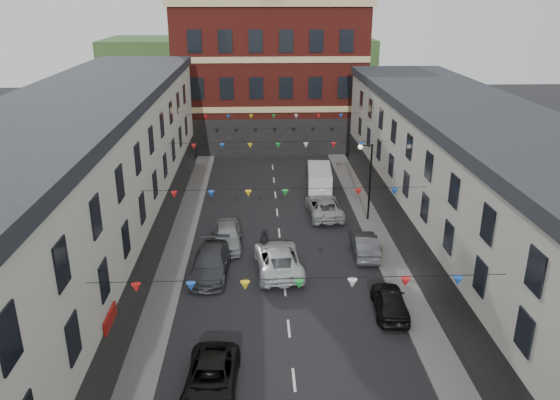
{
  "coord_description": "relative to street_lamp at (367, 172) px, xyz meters",
  "views": [
    {
      "loc": [
        -1.46,
        -23.83,
        16.04
      ],
      "look_at": [
        -0.09,
        8.63,
        3.82
      ],
      "focal_mm": 35.0,
      "sensor_mm": 36.0,
      "label": 1
    }
  ],
  "objects": [
    {
      "name": "ground",
      "position": [
        -6.55,
        -14.0,
        -3.9
      ],
      "size": [
        160.0,
        160.0,
        0.0
      ],
      "primitive_type": "plane",
      "color": "black",
      "rests_on": "ground"
    },
    {
      "name": "pavement_left",
      "position": [
        -13.45,
        -12.0,
        -3.83
      ],
      "size": [
        1.8,
        64.0,
        0.15
      ],
      "primitive_type": "cube",
      "color": "#605E5B",
      "rests_on": "ground"
    },
    {
      "name": "pavement_right",
      "position": [
        0.35,
        -12.0,
        -3.83
      ],
      "size": [
        1.8,
        64.0,
        0.15
      ],
      "primitive_type": "cube",
      "color": "#605E5B",
      "rests_on": "ground"
    },
    {
      "name": "terrace_left",
      "position": [
        -18.33,
        -13.0,
        1.44
      ],
      "size": [
        8.4,
        56.0,
        10.7
      ],
      "color": "beige",
      "rests_on": "ground"
    },
    {
      "name": "terrace_right",
      "position": [
        5.23,
        -13.0,
        0.95
      ],
      "size": [
        8.4,
        56.0,
        9.7
      ],
      "color": "#BBB8AF",
      "rests_on": "ground"
    },
    {
      "name": "civic_building",
      "position": [
        -6.55,
        23.95,
        4.23
      ],
      "size": [
        20.6,
        13.3,
        18.5
      ],
      "color": "maroon",
      "rests_on": "ground"
    },
    {
      "name": "clock_tower",
      "position": [
        -14.05,
        21.0,
        11.03
      ],
      "size": [
        5.6,
        5.6,
        30.0
      ],
      "color": "maroon",
      "rests_on": "ground"
    },
    {
      "name": "distant_hill",
      "position": [
        -10.55,
        48.0,
        1.1
      ],
      "size": [
        40.0,
        14.0,
        10.0
      ],
      "primitive_type": "cube",
      "color": "#315327",
      "rests_on": "ground"
    },
    {
      "name": "street_lamp",
      "position": [
        0.0,
        0.0,
        0.0
      ],
      "size": [
        1.1,
        0.36,
        6.0
      ],
      "color": "black",
      "rests_on": "ground"
    },
    {
      "name": "car_left_c",
      "position": [
        -10.15,
        -18.57,
        -3.24
      ],
      "size": [
        2.43,
        4.87,
        1.33
      ],
      "primitive_type": "imported",
      "rotation": [
        0.0,
        0.0,
        -0.05
      ],
      "color": "black",
      "rests_on": "ground"
    },
    {
      "name": "car_left_d",
      "position": [
        -10.97,
        -8.01,
        -3.13
      ],
      "size": [
        2.46,
        5.46,
        1.55
      ],
      "primitive_type": "imported",
      "rotation": [
        0.0,
        0.0,
        -0.05
      ],
      "color": "#393B40",
      "rests_on": "ground"
    },
    {
      "name": "car_left_e",
      "position": [
        -10.15,
        -4.03,
        -3.11
      ],
      "size": [
        2.12,
        4.77,
        1.59
      ],
      "primitive_type": "imported",
      "rotation": [
        0.0,
        0.0,
        0.05
      ],
      "color": "gray",
      "rests_on": "ground"
    },
    {
      "name": "car_right_d",
      "position": [
        -1.05,
        -12.75,
        -3.19
      ],
      "size": [
        1.98,
        4.3,
        1.43
      ],
      "primitive_type": "imported",
      "rotation": [
        0.0,
        0.0,
        3.07
      ],
      "color": "black",
      "rests_on": "ground"
    },
    {
      "name": "car_right_e",
      "position": [
        -1.05,
        -5.7,
        -3.2
      ],
      "size": [
        1.8,
        4.37,
        1.41
      ],
      "primitive_type": "imported",
      "rotation": [
        0.0,
        0.0,
        3.07
      ],
      "color": "#4D4F55",
      "rests_on": "ground"
    },
    {
      "name": "car_right_f",
      "position": [
        -2.95,
        1.22,
        -3.15
      ],
      "size": [
        2.72,
        5.52,
        1.5
      ],
      "primitive_type": "imported",
      "rotation": [
        0.0,
        0.0,
        3.18
      ],
      "color": "#9EA1A2",
      "rests_on": "ground"
    },
    {
      "name": "moving_car",
      "position": [
        -6.84,
        -7.66,
        -3.11
      ],
      "size": [
        3.14,
        5.96,
        1.6
      ],
      "primitive_type": "imported",
      "rotation": [
        0.0,
        0.0,
        3.23
      ],
      "color": "silver",
      "rests_on": "ground"
    },
    {
      "name": "white_van",
      "position": [
        -2.75,
        6.4,
        -2.8
      ],
      "size": [
        2.27,
        5.11,
        2.21
      ],
      "primitive_type": "cube",
      "rotation": [
        0.0,
        0.0,
        -0.07
      ],
      "color": "beige",
      "rests_on": "ground"
    },
    {
      "name": "pedestrian",
      "position": [
        -7.69,
        -5.92,
        -2.94
      ],
      "size": [
        0.83,
        0.71,
        1.93
      ],
      "primitive_type": "imported",
      "rotation": [
        0.0,
        0.0,
        -0.42
      ],
      "color": "black",
      "rests_on": "ground"
    }
  ]
}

